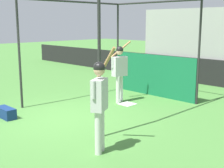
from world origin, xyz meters
name	(u,v)px	position (x,y,z in m)	size (l,w,h in m)	color
ground_plane	(64,118)	(0.00, 0.00, 0.00)	(60.00, 60.00, 0.00)	#477F38
outfield_wall	(199,71)	(0.00, 6.94, 0.53)	(24.00, 0.12, 1.06)	black
bleacher_section	(224,44)	(0.00, 9.00, 1.56)	(5.95, 4.00, 3.14)	#9E9E99
batting_cage	(139,58)	(-0.03, 3.08, 1.38)	(3.53, 4.18, 3.22)	#282828
home_plate	(127,104)	(0.20, 2.30, 0.01)	(0.44, 0.44, 0.02)	white
player_batter	(120,69)	(-0.16, 2.31, 1.09)	(0.54, 0.96, 1.93)	silver
player_waiting	(100,98)	(2.31, -0.80, 1.09)	(0.63, 0.61, 2.07)	silver
equipment_bag	(6,113)	(-1.15, -1.07, 0.14)	(0.70, 0.28, 0.28)	navy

